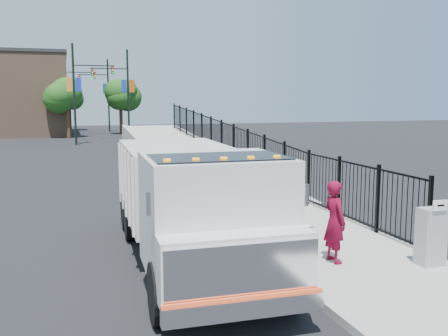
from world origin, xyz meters
name	(u,v)px	position (x,y,z in m)	size (l,w,h in m)	color
ground	(253,249)	(0.00, 0.00, 0.00)	(120.00, 120.00, 0.00)	black
sidewalk	(366,264)	(1.93, -2.00, 0.06)	(3.55, 12.00, 0.12)	#9E998E
curb	(287,272)	(0.00, -2.00, 0.08)	(0.30, 12.00, 0.16)	#ADAAA3
ramp	(187,165)	(2.12, 16.00, 0.00)	(3.95, 24.00, 1.70)	#9E998E
iron_fence	(233,156)	(3.55, 12.00, 0.90)	(0.10, 28.00, 1.80)	black
truck	(191,197)	(-1.74, -0.72, 1.54)	(2.86, 8.06, 2.73)	black
worker	(335,222)	(1.22, -1.79, 1.03)	(0.66, 0.43, 1.81)	maroon
utility_cabinet	(431,237)	(3.10, -2.61, 0.75)	(0.55, 0.40, 1.25)	gray
arrow_sign	(440,205)	(3.10, -2.83, 1.48)	(0.35, 0.04, 0.22)	white
debris	(308,225)	(2.07, 1.12, 0.17)	(0.37, 0.37, 0.09)	silver
light_pole_0	(78,90)	(-3.24, 30.53, 4.36)	(3.78, 0.22, 8.00)	black
light_pole_1	(125,91)	(0.84, 34.28, 4.36)	(3.78, 0.22, 8.00)	black
light_pole_2	(67,92)	(-4.01, 41.59, 4.36)	(3.77, 0.22, 8.00)	black
light_pole_3	(106,92)	(0.11, 46.32, 4.36)	(3.77, 0.22, 8.00)	black
tree_0	(67,96)	(-4.05, 37.91, 3.97)	(3.08, 3.08, 5.54)	#382314
tree_1	(120,96)	(1.27, 41.94, 3.95)	(2.71, 2.71, 5.36)	#382314
tree_2	(69,96)	(-3.79, 49.63, 3.96)	(2.95, 2.95, 5.47)	#382314
building	(16,95)	(-9.00, 44.00, 4.00)	(10.00, 10.00, 8.00)	#8C664C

